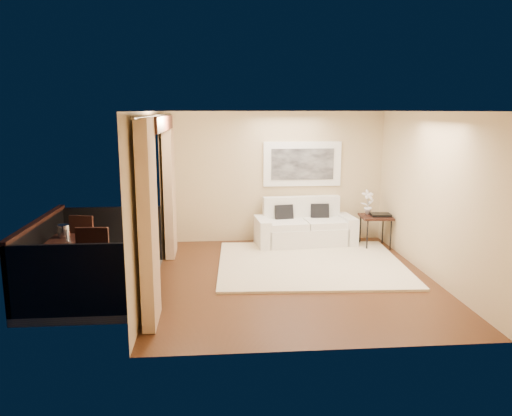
{
  "coord_description": "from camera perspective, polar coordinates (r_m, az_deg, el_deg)",
  "views": [
    {
      "loc": [
        -1.28,
        -7.73,
        2.71
      ],
      "look_at": [
        -0.56,
        0.71,
        1.05
      ],
      "focal_mm": 35.0,
      "sensor_mm": 36.0,
      "label": 1
    }
  ],
  "objects": [
    {
      "name": "sofa",
      "position": [
        10.27,
        5.52,
        -2.32
      ],
      "size": [
        2.05,
        1.01,
        0.96
      ],
      "rotation": [
        0.0,
        0.0,
        0.08
      ],
      "color": "white",
      "rests_on": "floor"
    },
    {
      "name": "curtains",
      "position": [
        7.9,
        -10.81,
        0.86
      ],
      "size": [
        0.16,
        4.8,
        2.64
      ],
      "color": "tan",
      "rests_on": "ground"
    },
    {
      "name": "floor",
      "position": [
        8.3,
        4.34,
        -8.03
      ],
      "size": [
        5.0,
        5.0,
        0.0
      ],
      "primitive_type": "plane",
      "color": "#502C17",
      "rests_on": "ground"
    },
    {
      "name": "candle",
      "position": [
        8.43,
        -19.76,
        -2.78
      ],
      "size": [
        0.06,
        0.06,
        0.07
      ],
      "primitive_type": "cylinder",
      "color": "red",
      "rests_on": "bistro_table"
    },
    {
      "name": "balcony_chair_near",
      "position": [
        7.49,
        -18.28,
        -5.63
      ],
      "size": [
        0.49,
        0.49,
        1.08
      ],
      "rotation": [
        0.0,
        0.0,
        -0.05
      ],
      "color": "black",
      "rests_on": "balcony"
    },
    {
      "name": "glass_a",
      "position": [
        8.17,
        -19.52,
        -3.01
      ],
      "size": [
        0.06,
        0.06,
        0.12
      ],
      "primitive_type": "cylinder",
      "color": "white",
      "rests_on": "bistro_table"
    },
    {
      "name": "orchid",
      "position": [
        10.3,
        12.66,
        0.67
      ],
      "size": [
        0.3,
        0.23,
        0.5
      ],
      "primitive_type": "imported",
      "rotation": [
        0.0,
        0.0,
        0.21
      ],
      "color": "white",
      "rests_on": "side_table"
    },
    {
      "name": "room_shell",
      "position": [
        7.78,
        -11.28,
        9.47
      ],
      "size": [
        5.0,
        6.4,
        5.0
      ],
      "color": "white",
      "rests_on": "ground"
    },
    {
      "name": "tray",
      "position": [
        10.22,
        14.06,
        -0.76
      ],
      "size": [
        0.4,
        0.31,
        0.05
      ],
      "primitive_type": "cube",
      "rotation": [
        0.0,
        0.0,
        -0.08
      ],
      "color": "black",
      "rests_on": "side_table"
    },
    {
      "name": "balcony",
      "position": [
        8.39,
        -18.73,
        -7.11
      ],
      "size": [
        1.81,
        2.6,
        1.17
      ],
      "color": "#605B56",
      "rests_on": "ground"
    },
    {
      "name": "ice_bucket",
      "position": [
        8.39,
        -21.1,
        -2.47
      ],
      "size": [
        0.18,
        0.18,
        0.2
      ],
      "primitive_type": "cylinder",
      "color": "silver",
      "rests_on": "bistro_table"
    },
    {
      "name": "bistro_table",
      "position": [
        8.33,
        -20.4,
        -3.81
      ],
      "size": [
        0.64,
        0.64,
        0.75
      ],
      "rotation": [
        0.0,
        0.0,
        0.0
      ],
      "color": "black",
      "rests_on": "balcony"
    },
    {
      "name": "side_table",
      "position": [
        10.24,
        13.54,
        -1.18
      ],
      "size": [
        0.62,
        0.62,
        0.65
      ],
      "rotation": [
        0.0,
        0.0,
        -0.05
      ],
      "color": "black",
      "rests_on": "floor"
    },
    {
      "name": "artwork",
      "position": [
        10.42,
        5.32,
        5.03
      ],
      "size": [
        1.62,
        0.07,
        0.92
      ],
      "color": "white",
      "rests_on": "room_shell"
    },
    {
      "name": "glass_b",
      "position": [
        8.31,
        -19.17,
        -2.75
      ],
      "size": [
        0.06,
        0.06,
        0.12
      ],
      "primitive_type": "cylinder",
      "color": "silver",
      "rests_on": "bistro_table"
    },
    {
      "name": "balcony_chair_far",
      "position": [
        9.08,
        -18.98,
        -3.23
      ],
      "size": [
        0.5,
        0.5,
        0.97
      ],
      "rotation": [
        0.0,
        0.0,
        2.92
      ],
      "color": "black",
      "rests_on": "balcony"
    },
    {
      "name": "rug",
      "position": [
        9.02,
        6.24,
        -6.34
      ],
      "size": [
        3.39,
        2.99,
        0.04
      ],
      "primitive_type": "cube",
      "rotation": [
        0.0,
        0.0,
        -0.05
      ],
      "color": "#F4E7C4",
      "rests_on": "floor"
    },
    {
      "name": "vase",
      "position": [
        8.13,
        -20.78,
        -2.94
      ],
      "size": [
        0.04,
        0.04,
        0.18
      ],
      "primitive_type": "cylinder",
      "color": "silver",
      "rests_on": "bistro_table"
    }
  ]
}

